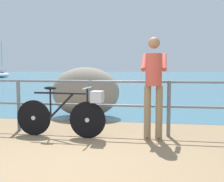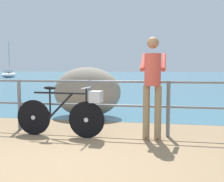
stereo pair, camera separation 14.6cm
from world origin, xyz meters
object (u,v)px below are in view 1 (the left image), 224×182
bicycle (68,112)px  person_at_railing (154,83)px  breakwater_boulder_main (86,92)px  sailboat (2,74)px

bicycle → person_at_railing: 1.62m
breakwater_boulder_main → bicycle: bearing=-84.1°
bicycle → person_at_railing: person_at_railing is taller
bicycle → sailboat: 35.31m
breakwater_boulder_main → sailboat: bearing=124.5°
person_at_railing → breakwater_boulder_main: (-1.75, 2.03, -0.35)m
bicycle → breakwater_boulder_main: breakwater_boulder_main is taller
bicycle → breakwater_boulder_main: bearing=98.5°
bicycle → person_at_railing: bearing=5.5°
person_at_railing → sailboat: bearing=36.0°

